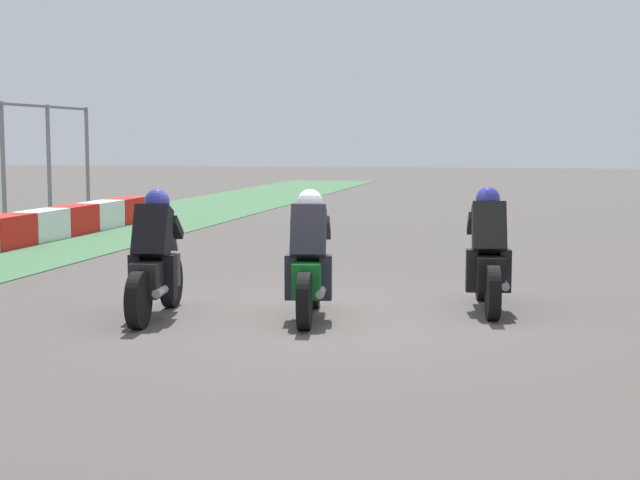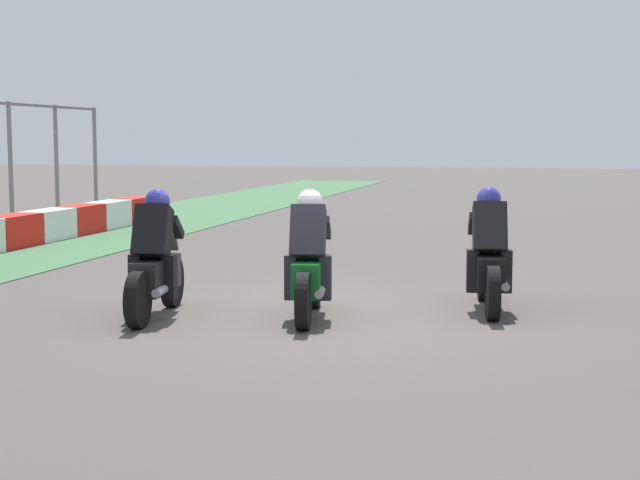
# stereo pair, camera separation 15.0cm
# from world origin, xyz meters

# --- Properties ---
(ground_plane) EXTENTS (120.00, 120.00, 0.00)m
(ground_plane) POSITION_xyz_m (0.00, 0.00, 0.00)
(ground_plane) COLOR #494441
(rider_lane_a) EXTENTS (2.04, 0.59, 1.51)m
(rider_lane_a) POSITION_xyz_m (0.90, -1.92, 0.62)
(rider_lane_a) COLOR black
(rider_lane_a) RESTS_ON ground_plane
(rider_lane_b) EXTENTS (2.04, 0.60, 1.51)m
(rider_lane_b) POSITION_xyz_m (-0.13, 0.09, 0.62)
(rider_lane_b) COLOR black
(rider_lane_b) RESTS_ON ground_plane
(rider_lane_c) EXTENTS (2.04, 0.57, 1.51)m
(rider_lane_c) POSITION_xyz_m (-0.46, 1.87, 0.62)
(rider_lane_c) COLOR black
(rider_lane_c) RESTS_ON ground_plane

